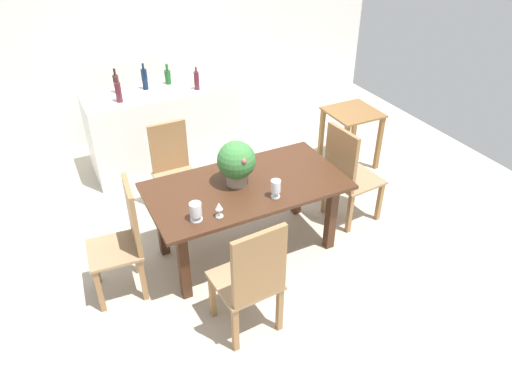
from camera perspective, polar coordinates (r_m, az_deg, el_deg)
name	(u,v)px	position (r m, az deg, el deg)	size (l,w,h in m)	color
ground_plane	(241,240)	(4.75, -1.83, -6.85)	(7.04, 7.04, 0.00)	#BCB29E
back_wall	(152,40)	(6.35, -12.43, 16.42)	(6.40, 0.10, 2.60)	white
dining_table	(247,195)	(4.26, -1.14, -1.45)	(1.75, 0.92, 0.75)	#422616
chair_head_end	(125,236)	(4.04, -15.50, -6.19)	(0.46, 0.46, 1.05)	olive
chair_near_left	(252,278)	(3.53, -0.43, -11.30)	(0.49, 0.49, 1.07)	olive
chair_far_left	(174,167)	(4.90, -9.86, 1.90)	(0.42, 0.45, 1.00)	olive
chair_foot_end	(347,172)	(4.77, 10.87, 1.33)	(0.51, 0.50, 1.07)	olive
flower_centerpiece	(237,162)	(4.09, -2.36, 2.58)	(0.34, 0.35, 0.41)	gray
crystal_vase_left	(276,187)	(3.98, 2.38, -0.51)	(0.08, 0.08, 0.16)	silver
crystal_vase_center_near	(196,210)	(3.75, -7.26, -3.29)	(0.10, 0.10, 0.16)	silver
wine_glass	(219,207)	(3.77, -4.48, -2.87)	(0.06, 0.06, 0.13)	silver
kitchen_counter	(164,128)	(5.85, -10.96, 6.53)	(1.74, 0.68, 0.97)	silver
wine_bottle_dark	(118,92)	(5.38, -16.19, 10.47)	(0.07, 0.07, 0.29)	#511E28
wine_bottle_clear	(168,77)	(5.77, -10.55, 12.45)	(0.07, 0.07, 0.24)	#194C1E
wine_bottle_amber	(197,80)	(5.55, -7.14, 12.12)	(0.06, 0.06, 0.26)	#511E28
wine_bottle_green	(145,79)	(5.65, -13.22, 12.07)	(0.07, 0.07, 0.30)	#0F1E38
wine_bottle_tall	(116,83)	(5.64, -16.41, 11.40)	(0.06, 0.06, 0.28)	black
side_table	(351,125)	(5.82, 11.39, 6.88)	(0.58, 0.57, 0.71)	brown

